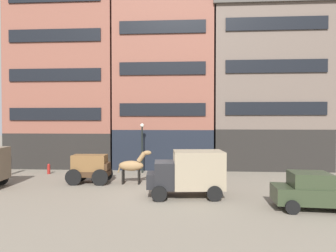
{
  "coord_description": "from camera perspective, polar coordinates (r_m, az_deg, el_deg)",
  "views": [
    {
      "loc": [
        1.79,
        -15.69,
        4.37
      ],
      "look_at": [
        0.75,
        2.14,
        4.0
      ],
      "focal_mm": 29.27,
      "sensor_mm": 36.0,
      "label": 1
    }
  ],
  "objects": [
    {
      "name": "sedan_light",
      "position": [
        15.45,
        27.8,
        -11.89
      ],
      "size": [
        3.81,
        2.08,
        1.83
      ],
      "color": "#2D3823",
      "rests_on": "ground_plane"
    },
    {
      "name": "building_far_left",
      "position": [
        29.04,
        -20.0,
        9.84
      ],
      "size": [
        10.32,
        6.19,
        17.47
      ],
      "color": "black",
      "rests_on": "ground_plane"
    },
    {
      "name": "delivery_truck_near",
      "position": [
        15.92,
        4.23,
        -9.5
      ],
      "size": [
        4.48,
        2.45,
        2.62
      ],
      "color": "black",
      "rests_on": "ground_plane"
    },
    {
      "name": "cargo_wagon",
      "position": [
        19.93,
        -15.84,
        -8.18
      ],
      "size": [
        2.95,
        1.59,
        1.98
      ],
      "color": "#3D2819",
      "rests_on": "ground_plane"
    },
    {
      "name": "building_center_right",
      "position": [
        27.63,
        19.65,
        7.42
      ],
      "size": [
        10.47,
        6.19,
        14.73
      ],
      "color": "black",
      "rests_on": "ground_plane"
    },
    {
      "name": "draft_horse",
      "position": [
        19.16,
        -7.39,
        -8.15
      ],
      "size": [
        2.35,
        0.65,
        2.3
      ],
      "color": "#937047",
      "rests_on": "ground_plane"
    },
    {
      "name": "ground_plane",
      "position": [
        16.38,
        -3.16,
        -14.3
      ],
      "size": [
        120.0,
        120.0,
        0.0
      ],
      "primitive_type": "plane",
      "color": "slate"
    },
    {
      "name": "fire_hydrant_curbside",
      "position": [
        24.6,
        -23.58,
        -8.14
      ],
      "size": [
        0.24,
        0.24,
        0.83
      ],
      "color": "maroon",
      "rests_on": "ground_plane"
    },
    {
      "name": "streetlamp_curbside",
      "position": [
        22.82,
        -5.41,
        -3.1
      ],
      "size": [
        0.32,
        0.32,
        4.12
      ],
      "color": "black",
      "rests_on": "ground_plane"
    },
    {
      "name": "pedestrian_officer",
      "position": [
        25.53,
        -30.22,
        -6.61
      ],
      "size": [
        0.51,
        0.51,
        1.79
      ],
      "color": "black",
      "rests_on": "ground_plane"
    },
    {
      "name": "building_center_left",
      "position": [
        26.85,
        -0.7,
        11.36
      ],
      "size": [
        9.34,
        6.19,
        18.15
      ],
      "color": "black",
      "rests_on": "ground_plane"
    }
  ]
}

